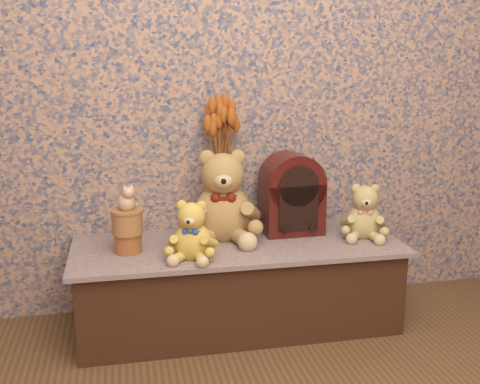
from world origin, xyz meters
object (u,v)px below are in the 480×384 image
Objects in this scene: biscuit_tin_lower at (128,243)px; cat_figurine at (126,196)px; teddy_medium at (192,227)px; ceramic_vase at (222,210)px; teddy_large at (223,191)px; cathedral_radio at (291,193)px; teddy_small at (364,208)px.

cat_figurine is at bearing 0.00° from biscuit_tin_lower.
cat_figurine is at bearing 172.51° from teddy_medium.
teddy_medium is 1.24× the size of ceramic_vase.
teddy_large is 1.16× the size of cathedral_radio.
teddy_small is 0.71× the size of cathedral_radio.
teddy_small is 0.65m from ceramic_vase.
biscuit_tin_lower is at bearing -156.83° from teddy_large.
teddy_large is at bearing -96.49° from ceramic_vase.
biscuit_tin_lower is at bearing -171.42° from cathedral_radio.
teddy_small reaches higher than teddy_medium.
teddy_large is at bearing -5.12° from cat_figurine.
ceramic_vase reaches higher than biscuit_tin_lower.
cat_figurine reaches higher than ceramic_vase.
cathedral_radio is 3.19× the size of cat_figurine.
teddy_large reaches higher than cathedral_radio.
ceramic_vase is 0.49m from cat_figurine.
teddy_small reaches higher than biscuit_tin_lower.
cat_figurine reaches higher than teddy_small.
teddy_medium is at bearing -118.56° from ceramic_vase.
biscuit_tin_lower is (-0.43, -0.20, -0.06)m from ceramic_vase.
teddy_medium reaches higher than biscuit_tin_lower.
biscuit_tin_lower is (-0.42, -0.11, -0.17)m from teddy_large.
cat_figurine is (-0.43, -0.20, 0.13)m from ceramic_vase.
teddy_large is at bearing 72.84° from teddy_medium.
teddy_large is 3.83× the size of biscuit_tin_lower.
biscuit_tin_lower is (-0.25, 0.12, -0.09)m from teddy_medium.
teddy_medium is 0.29m from biscuit_tin_lower.
cathedral_radio is 0.33m from ceramic_vase.
teddy_medium is 0.56m from cathedral_radio.
ceramic_vase is at bearing 79.50° from teddy_medium.
teddy_large is 3.69× the size of cat_figurine.
cat_figurine is at bearing -171.42° from cathedral_radio.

